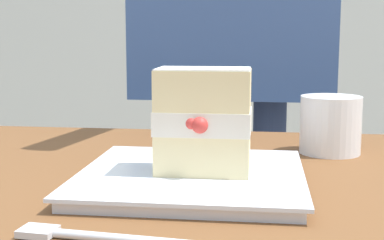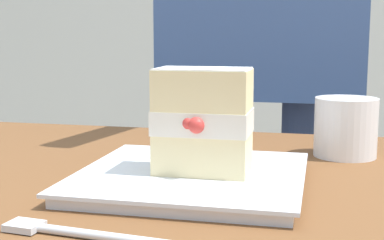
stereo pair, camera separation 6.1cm
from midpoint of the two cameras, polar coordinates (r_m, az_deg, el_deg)
name	(u,v)px [view 2 (the right image)]	position (r m, az deg, el deg)	size (l,w,h in m)	color
dessert_plate	(192,178)	(0.63, 2.82, -5.94)	(0.25, 0.25, 0.02)	white
cake_slice	(203,121)	(0.61, 4.01, -0.10)	(0.10, 0.08, 0.11)	beige
dessert_fork	(83,234)	(0.47, -7.39, -11.50)	(0.17, 0.03, 0.01)	silver
coffee_cup	(346,126)	(0.80, 17.58, -0.64)	(0.08, 0.08, 0.08)	white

